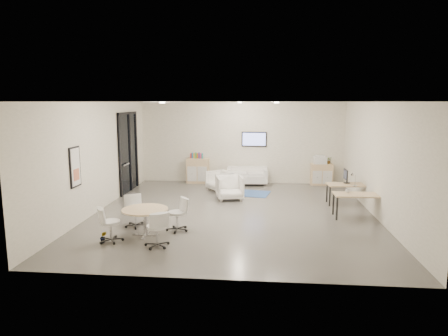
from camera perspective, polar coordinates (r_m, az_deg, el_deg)
room_shell at (r=11.43m, az=1.40°, el=1.38°), size 9.60×10.60×4.80m
glass_door at (r=14.68m, az=-13.50°, el=2.51°), size 0.09×1.90×2.85m
artwork at (r=10.92m, az=-20.51°, el=0.11°), size 0.05×0.54×1.04m
wall_tv at (r=15.82m, az=4.32°, el=4.13°), size 0.98×0.06×0.58m
ceiling_spots at (r=12.17m, az=0.75°, el=9.33°), size 3.14×4.14×0.03m
sideboard_left at (r=15.97m, az=-3.75°, el=-0.37°), size 0.88×0.46×0.99m
sideboard_right at (r=15.99m, az=13.77°, el=-0.89°), size 0.84×0.41×0.84m
books at (r=15.89m, az=-3.93°, el=1.79°), size 0.51×0.14×0.22m
printer at (r=15.89m, az=13.54°, el=1.16°), size 0.50×0.43×0.33m
loveseat at (r=15.67m, az=3.32°, el=-1.20°), size 1.60×0.86×0.58m
blue_rug at (r=14.21m, az=3.08°, el=-3.59°), size 1.82×1.39×0.01m
armchair_left at (r=14.57m, az=-0.68°, el=-1.69°), size 1.03×1.04×0.79m
armchair_right at (r=13.23m, az=0.82°, el=-2.66°), size 1.00×0.96×0.86m
desk_rear at (r=13.10m, az=17.26°, el=-2.50°), size 1.31×0.75×0.66m
desk_front at (r=11.68m, az=18.57°, el=-3.88°), size 1.32×0.69×0.68m
monitor at (r=13.18m, az=17.02°, el=-1.07°), size 0.20×0.50×0.44m
round_table at (r=9.80m, az=-11.22°, el=-6.23°), size 1.10×1.10×0.67m
meeting_chairs at (r=9.85m, az=-11.19°, el=-7.20°), size 2.17×2.17×0.82m
plant_cabinet at (r=15.95m, az=14.71°, el=0.96°), size 0.28×0.30×0.21m
plant_floor at (r=9.72m, az=-16.85°, el=-9.81°), size 0.22×0.30×0.12m
cup at (r=11.74m, az=17.26°, el=-3.10°), size 0.14×0.12×0.12m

